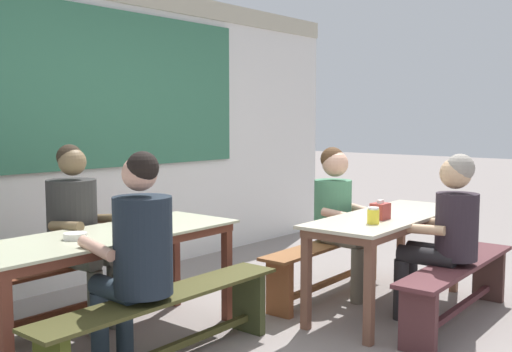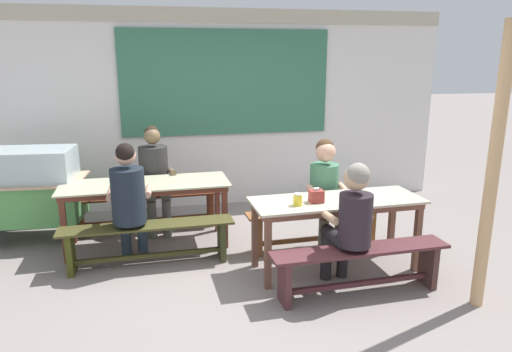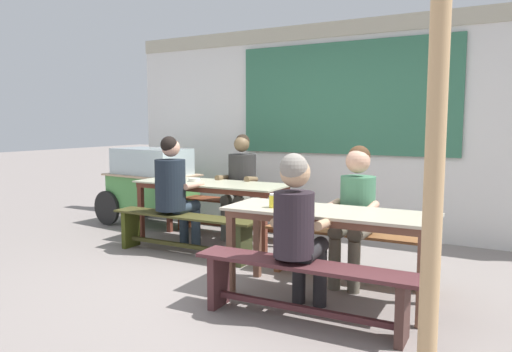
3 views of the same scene
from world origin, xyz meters
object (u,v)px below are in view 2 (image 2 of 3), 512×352
food_cart (26,188)px  person_near_front (351,218)px  condiment_jar (298,200)px  soup_bowl (123,182)px  dining_table_far (146,189)px  person_left_back_turned (129,197)px  bench_near_back (315,223)px  person_right_near_table (326,187)px  person_center_facing (154,172)px  bench_far_back (147,205)px  wooden_support_post (493,172)px  bench_near_front (360,263)px  tissue_box (316,196)px  dining_table_near (337,207)px  bench_far_front (148,238)px

food_cart → person_near_front: person_near_front is taller
condiment_jar → soup_bowl: size_ratio=0.83×
dining_table_far → person_left_back_turned: (-0.16, -0.51, 0.07)m
bench_near_back → person_right_near_table: size_ratio=1.27×
person_center_facing → person_near_front: size_ratio=1.05×
bench_near_back → soup_bowl: 2.23m
bench_far_back → person_right_near_table: person_right_near_table is taller
dining_table_far → person_right_near_table: (1.97, -0.54, 0.05)m
bench_far_back → bench_near_back: (1.89, -1.04, -0.01)m
food_cart → person_right_near_table: bearing=-17.0°
person_center_facing → wooden_support_post: wooden_support_post is taller
person_near_front → condiment_jar: (-0.39, 0.37, 0.09)m
person_right_near_table → condiment_jar: 0.81m
person_center_facing → soup_bowl: 0.63m
bench_near_front → person_left_back_turned: 2.39m
person_right_near_table → soup_bowl: (-2.21, 0.53, 0.04)m
person_right_near_table → soup_bowl: person_right_near_table is taller
person_center_facing → wooden_support_post: bearing=-42.1°
wooden_support_post → person_left_back_turned: bearing=153.9°
bench_far_back → wooden_support_post: (2.89, -2.57, 0.91)m
person_near_front → tissue_box: 0.48m
dining_table_far → bench_near_back: size_ratio=1.18×
dining_table_near → person_near_front: person_near_front is taller
person_right_near_table → soup_bowl: 2.27m
person_right_near_table → person_center_facing: bearing=150.6°
person_right_near_table → person_left_back_turned: bearing=179.3°
dining_table_near → bench_far_back: 2.53m
bench_far_front → bench_near_front: bearing=-28.6°
soup_bowl → bench_near_back: bearing=-12.5°
person_near_front → tissue_box: (-0.18, 0.43, 0.09)m
tissue_box → soup_bowl: (-1.91, 1.09, -0.04)m
bench_far_front → soup_bowl: 0.77m
person_left_back_turned → tissue_box: (1.82, -0.59, 0.07)m
wooden_support_post → bench_far_front: bearing=153.4°
bench_near_back → soup_bowl: (-2.12, 0.47, 0.48)m
bench_far_back → bench_near_back: 2.16m
tissue_box → bench_near_back: bearing=70.6°
bench_near_back → condiment_jar: bearing=-122.2°
bench_far_front → tissue_box: tissue_box is taller
bench_near_front → person_right_near_table: size_ratio=1.34×
soup_bowl → wooden_support_post: wooden_support_post is taller
condiment_jar → bench_near_front: bearing=-43.9°
bench_far_front → person_left_back_turned: person_left_back_turned is taller
person_center_facing → tissue_box: person_center_facing is taller
person_near_front → person_right_near_table: (0.12, 0.99, 0.01)m
food_cart → person_right_near_table: person_right_near_table is taller
dining_table_far → bench_near_back: 1.98m
person_center_facing → condiment_jar: (1.35, -1.67, 0.06)m
food_cart → soup_bowl: 1.25m
condiment_jar → dining_table_near: bearing=14.1°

